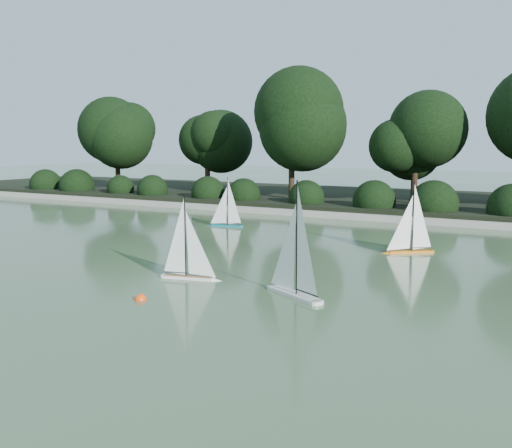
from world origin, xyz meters
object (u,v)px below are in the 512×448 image
at_px(sailboat_orange, 406,241).
at_px(sailboat_teal, 224,218).
at_px(sailboat_white_a, 290,276).
at_px(race_buoy, 140,300).
at_px(sailboat_white_b, 193,266).

relative_size(sailboat_orange, sailboat_teal, 1.11).
relative_size(sailboat_white_a, race_buoy, 10.34).
distance_m(sailboat_white_b, sailboat_orange, 4.59).
bearing_deg(sailboat_orange, sailboat_teal, 164.97).
xyz_separation_m(sailboat_white_a, sailboat_orange, (0.69, 3.98, -0.04)).
bearing_deg(sailboat_white_b, sailboat_teal, 117.07).
bearing_deg(sailboat_white_b, race_buoy, -87.51).
relative_size(sailboat_white_b, sailboat_teal, 1.06).
bearing_deg(sailboat_orange, sailboat_white_a, -99.79).
distance_m(sailboat_orange, race_buoy, 5.77).
bearing_deg(sailboat_teal, race_buoy, -67.48).
bearing_deg(sailboat_white_b, sailboat_white_a, -3.33).
bearing_deg(sailboat_white_a, sailboat_orange, 80.21).
xyz_separation_m(sailboat_teal, race_buoy, (2.75, -6.62, -0.22)).
relative_size(sailboat_teal, race_buoy, 8.02).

